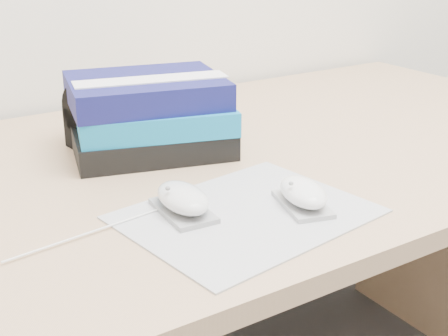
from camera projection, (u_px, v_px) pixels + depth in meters
desk at (199, 258)px, 1.20m from camera, size 1.60×0.80×0.73m
mousepad at (247, 214)px, 0.84m from camera, size 0.35×0.29×0.00m
mouse_rear at (183, 200)px, 0.83m from camera, size 0.07×0.11×0.04m
mouse_front at (303, 194)px, 0.85m from camera, size 0.08×0.11×0.04m
usb_cable at (87, 234)px, 0.78m from camera, size 0.22×0.03×0.00m
book_stack at (150, 114)px, 1.06m from camera, size 0.31×0.27×0.13m
pouch at (107, 115)px, 1.09m from camera, size 0.13×0.10×0.11m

